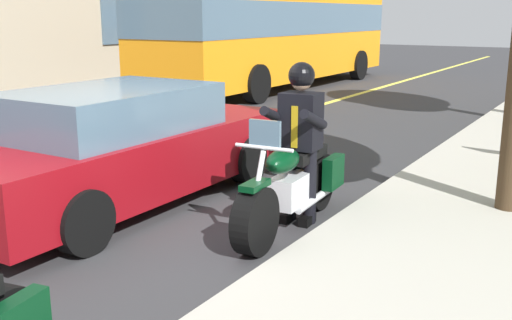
{
  "coord_description": "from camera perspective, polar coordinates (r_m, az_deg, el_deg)",
  "views": [
    {
      "loc": [
        4.53,
        4.45,
        2.22
      ],
      "look_at": [
        -0.62,
        1.28,
        0.75
      ],
      "focal_mm": 42.16,
      "sensor_mm": 36.0,
      "label": 1
    }
  ],
  "objects": [
    {
      "name": "car_silver",
      "position": [
        7.33,
        -12.77,
        1.27
      ],
      "size": [
        4.6,
        1.92,
        1.4
      ],
      "color": "maroon",
      "rests_on": "ground_plane"
    },
    {
      "name": "ground_plane",
      "position": [
        6.73,
        -12.27,
        -5.94
      ],
      "size": [
        80.0,
        80.0,
        0.0
      ],
      "primitive_type": "plane",
      "color": "#333335"
    },
    {
      "name": "rider_main",
      "position": [
        6.4,
        4.21,
        2.96
      ],
      "size": [
        0.65,
        0.58,
        1.74
      ],
      "color": "black",
      "rests_on": "ground_plane"
    },
    {
      "name": "lane_center_stripe",
      "position": [
        8.19,
        -22.48,
        -3.1
      ],
      "size": [
        60.0,
        0.16,
        0.01
      ],
      "primitive_type": "cube",
      "color": "#E5DB4C",
      "rests_on": "ground_plane"
    },
    {
      "name": "motorcycle_main",
      "position": [
        6.36,
        3.46,
        -2.5
      ],
      "size": [
        2.22,
        0.69,
        1.26
      ],
      "color": "black",
      "rests_on": "ground_plane"
    },
    {
      "name": "bus_near",
      "position": [
        18.65,
        2.1,
        12.6
      ],
      "size": [
        11.05,
        2.7,
        3.3
      ],
      "color": "orange",
      "rests_on": "ground_plane"
    }
  ]
}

